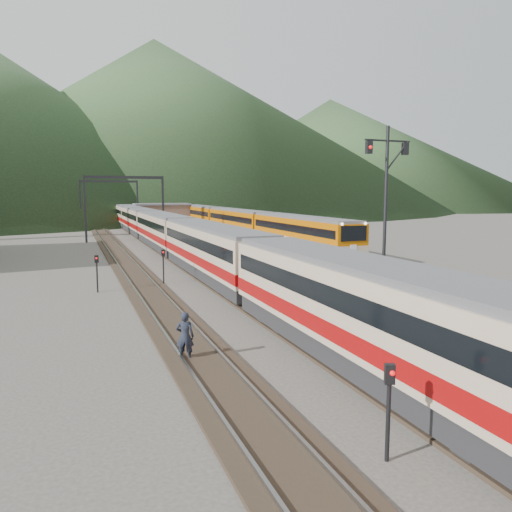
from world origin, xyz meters
name	(u,v)px	position (x,y,z in m)	size (l,w,h in m)	color
ground	(509,457)	(0.00, 0.00, 0.00)	(400.00, 400.00, 0.00)	#47423D
track_main	(173,254)	(0.00, 40.00, 0.07)	(2.60, 200.00, 0.23)	black
track_far	(120,256)	(-5.00, 40.00, 0.07)	(2.60, 200.00, 0.23)	black
track_second	(281,249)	(11.50, 40.00, 0.07)	(2.60, 200.00, 0.23)	black
platform	(233,249)	(5.60, 38.00, 0.50)	(8.00, 100.00, 1.00)	gray
gantry_near	(125,196)	(-2.85, 55.00, 5.59)	(9.55, 0.25, 8.00)	black
gantry_far	(109,195)	(-2.85, 80.00, 5.59)	(9.55, 0.25, 8.00)	black
station_shed	(162,212)	(5.60, 78.00, 2.57)	(9.40, 4.40, 3.10)	brown
hill_b	(156,123)	(30.00, 230.00, 37.50)	(220.00, 220.00, 75.00)	#23401C
hill_c	(329,152)	(110.00, 210.00, 25.00)	(160.00, 160.00, 50.00)	#23401C
main_train	(163,230)	(0.00, 45.30, 1.98)	(2.87, 98.65, 3.51)	tan
second_train	(239,223)	(11.50, 54.11, 1.92)	(2.77, 56.91, 3.38)	#AA5401
signal_mast	(386,201)	(3.11, 9.58, 5.68)	(2.20, 0.25, 7.73)	black
short_signal_a	(389,399)	(-2.73, 0.85, 1.46)	(0.26, 0.23, 2.27)	black
short_signal_b	(163,262)	(-3.56, 24.71, 1.46)	(0.26, 0.22, 2.27)	black
short_signal_c	(97,269)	(-7.85, 23.11, 1.46)	(0.25, 0.21, 2.27)	black
worker	(185,336)	(-5.53, 9.12, 0.90)	(0.66, 0.43, 1.80)	black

